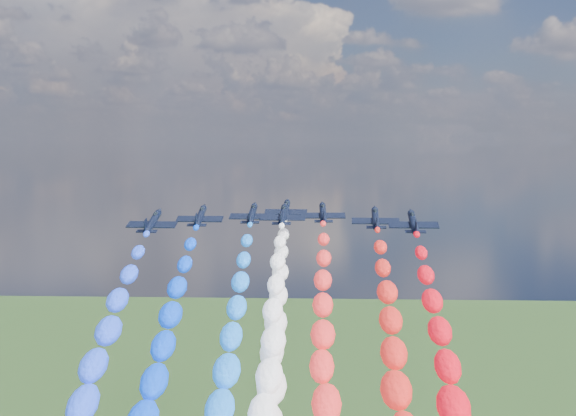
# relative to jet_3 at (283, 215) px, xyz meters

# --- Properties ---
(jet_0) EXTENTS (10.51, 13.93, 6.80)m
(jet_0) POSITION_rel_jet_3_xyz_m (-25.32, -14.27, 0.00)
(jet_0) COLOR black
(jet_1) EXTENTS (10.02, 13.58, 6.80)m
(jet_1) POSITION_rel_jet_3_xyz_m (-17.49, -3.64, 0.00)
(jet_1) COLOR black
(jet_2) EXTENTS (10.23, 13.73, 6.80)m
(jet_2) POSITION_rel_jet_3_xyz_m (-6.89, 1.99, 0.00)
(jet_2) COLOR black
(trail_2) EXTENTS (6.17, 94.41, 54.15)m
(trail_2) POSITION_rel_jet_3_xyz_m (-6.89, -47.45, -25.70)
(trail_2) COLOR blue
(jet_3) EXTENTS (10.23, 13.73, 6.80)m
(jet_3) POSITION_rel_jet_3_xyz_m (0.00, 0.00, 0.00)
(jet_3) COLOR black
(trail_3) EXTENTS (6.17, 94.41, 54.15)m
(trail_3) POSITION_rel_jet_3_xyz_m (0.00, -49.44, -25.70)
(trail_3) COLOR white
(jet_4) EXTENTS (10.18, 13.69, 6.80)m
(jet_4) POSITION_rel_jet_3_xyz_m (0.12, 12.22, 0.00)
(jet_4) COLOR black
(trail_4) EXTENTS (6.17, 94.41, 54.15)m
(trail_4) POSITION_rel_jet_3_xyz_m (0.12, -37.22, -25.70)
(trail_4) COLOR silver
(jet_5) EXTENTS (10.23, 13.73, 6.80)m
(jet_5) POSITION_rel_jet_3_xyz_m (8.72, 4.51, 0.00)
(jet_5) COLOR black
(trail_5) EXTENTS (6.17, 94.41, 54.15)m
(trail_5) POSITION_rel_jet_3_xyz_m (8.72, -44.94, -25.70)
(trail_5) COLOR red
(jet_6) EXTENTS (10.33, 13.81, 6.80)m
(jet_6) POSITION_rel_jet_3_xyz_m (19.55, -6.00, 0.00)
(jet_6) COLOR black
(jet_7) EXTENTS (10.08, 13.62, 6.80)m
(jet_7) POSITION_rel_jet_3_xyz_m (26.50, -12.72, 0.00)
(jet_7) COLOR black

